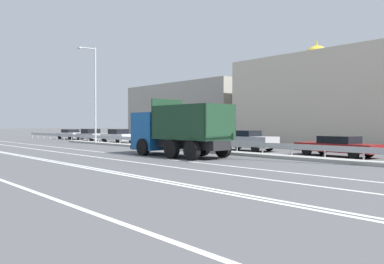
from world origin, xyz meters
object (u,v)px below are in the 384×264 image
parked_car_4 (190,139)px  parked_car_6 (337,146)px  street_lamp_0 (94,91)px  church_tower (316,94)px  parked_car_5 (246,140)px  median_road_sign (164,131)px  parked_car_0 (71,134)px  parked_car_3 (154,137)px  parked_car_1 (91,135)px  parked_car_2 (118,136)px  dump_truck (170,134)px

parked_car_4 → parked_car_6: 12.43m
street_lamp_0 → church_tower: church_tower is taller
parked_car_6 → church_tower: bearing=36.3°
parked_car_4 → parked_car_5: size_ratio=1.02×
median_road_sign → parked_car_0: bearing=172.4°
parked_car_0 → parked_car_3: 18.08m
street_lamp_0 → parked_car_6: street_lamp_0 is taller
parked_car_0 → parked_car_6: (35.72, 0.23, -0.03)m
parked_car_3 → parked_car_5: 10.80m
median_road_sign → parked_car_1: bearing=170.9°
parked_car_2 → parked_car_3: parked_car_2 is taller
parked_car_3 → parked_car_5: bearing=95.8°
dump_truck → parked_car_3: 12.02m
parked_car_3 → parked_car_4: 5.23m
parked_car_0 → church_tower: (22.08, 22.51, 5.13)m
parked_car_0 → parked_car_5: (28.88, 0.08, 0.09)m
street_lamp_0 → parked_car_4: street_lamp_0 is taller
street_lamp_0 → parked_car_2: bearing=100.8°
parked_car_4 → parked_car_6: bearing=97.6°
street_lamp_0 → parked_car_0: street_lamp_0 is taller
street_lamp_0 → parked_car_0: bearing=165.2°
parked_car_0 → median_road_sign: bearing=77.6°
median_road_sign → street_lamp_0: street_lamp_0 is taller
dump_truck → parked_car_3: bearing=57.2°
parked_car_1 → parked_car_2: (5.75, 0.08, 0.02)m
parked_car_2 → parked_car_3: 6.17m
parked_car_4 → parked_car_0: bearing=-86.1°
median_road_sign → parked_car_4: (-0.05, 2.74, -0.69)m
parked_car_1 → parked_car_0: bearing=-96.6°
dump_truck → parked_car_1: size_ratio=1.76×
parked_car_6 → street_lamp_0: bearing=103.4°
street_lamp_0 → parked_car_1: (-6.32, 2.94, -4.49)m
parked_car_0 → parked_car_6: bearing=85.6°
dump_truck → street_lamp_0: street_lamp_0 is taller
church_tower → median_road_sign: bearing=-87.1°
parked_car_0 → parked_car_2: parked_car_2 is taller
street_lamp_0 → church_tower: (9.59, 25.81, 0.60)m
parked_car_5 → parked_car_6: bearing=88.1°
parked_car_3 → church_tower: church_tower is taller
parked_car_3 → parked_car_5: size_ratio=0.98×
parked_car_0 → parked_car_1: parked_car_1 is taller
street_lamp_0 → parked_car_0: 13.68m
parked_car_2 → parked_car_5: bearing=-88.4°
dump_truck → median_road_sign: 5.96m
street_lamp_0 → parked_car_6: (23.24, 3.53, -4.55)m
parked_car_1 → parked_car_4: parked_car_1 is taller
street_lamp_0 → parked_car_2: (-0.57, 3.01, -4.47)m
parked_car_3 → dump_truck: bearing=62.3°
parked_car_5 → parked_car_6: (6.85, 0.15, -0.12)m
parked_car_5 → street_lamp_0: bearing=-81.5°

